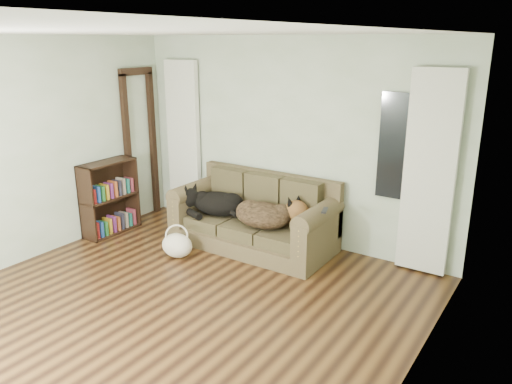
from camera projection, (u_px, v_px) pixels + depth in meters
The scene contains 15 objects.
floor at pixel (155, 319), 4.73m from camera, with size 5.00×5.00×0.00m, color black.
ceiling at pixel (136, 32), 3.97m from camera, with size 5.00×5.00×0.00m, color white.
wall_back at pixel (288, 141), 6.35m from camera, with size 4.50×0.04×2.60m, color beige.
wall_left at pixel (1, 156), 5.54m from camera, with size 0.04×5.00×2.60m, color beige.
wall_right at pixel (400, 244), 3.17m from camera, with size 0.04×5.00×2.60m, color beige.
curtain_left at pixel (184, 140), 7.22m from camera, with size 0.55×0.08×2.25m, color white.
curtain_right at pixel (429, 174), 5.38m from camera, with size 0.55×0.08×2.25m, color white.
window_pane at pixel (401, 147), 5.53m from camera, with size 0.50×0.03×1.20m, color black.
door_casing at pixel (141, 147), 7.22m from camera, with size 0.07×0.60×2.10m, color black.
sofa at pixel (253, 213), 6.28m from camera, with size 2.04×0.88×0.83m, color #362B1F.
dog_black_lab at pixel (215, 204), 6.51m from camera, with size 0.71×0.50×0.30m, color black.
dog_shepherd at pixel (267, 216), 6.07m from camera, with size 0.75×0.53×0.33m, color black.
tv_remote at pixel (325, 210), 5.53m from camera, with size 0.05×0.16×0.02m, color black.
tote_bag at pixel (177, 244), 6.06m from camera, with size 0.40×0.31×0.29m, color beige.
bookshelf at pixel (110, 197), 6.74m from camera, with size 0.30×0.80×1.00m, color black.
Camera 1 is at (3.10, -2.95, 2.55)m, focal length 35.00 mm.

